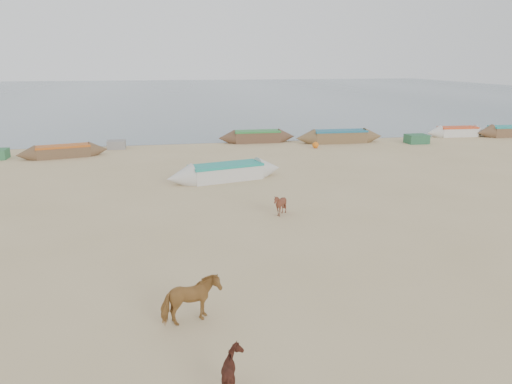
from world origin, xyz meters
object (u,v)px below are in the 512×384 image
(cow_adult, at_px, (191,300))
(calf_front, at_px, (280,205))
(calf_right, at_px, (235,374))
(near_canoe, at_px, (226,172))

(cow_adult, relative_size, calf_front, 1.55)
(calf_front, distance_m, calf_right, 10.90)
(calf_front, bearing_deg, near_canoe, -178.32)
(cow_adult, bearing_deg, calf_right, 175.50)
(calf_right, bearing_deg, calf_front, -35.33)
(cow_adult, height_order, calf_front, cow_adult)
(cow_adult, height_order, calf_right, cow_adult)
(near_canoe, bearing_deg, cow_adult, -116.21)
(cow_adult, distance_m, calf_front, 8.61)
(cow_adult, distance_m, near_canoe, 14.22)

